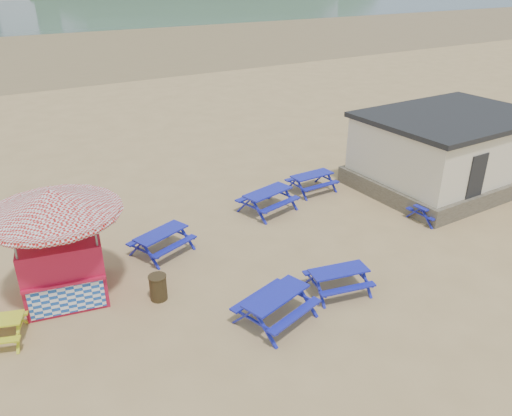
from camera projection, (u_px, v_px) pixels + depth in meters
ground at (251, 261)px, 16.16m from camera, size 400.00×400.00×0.00m
wet_sand at (5, 51)px, 58.24m from camera, size 400.00×400.00×0.00m
picnic_table_blue_a at (162, 242)px, 16.47m from camera, size 2.21×1.99×0.76m
picnic_table_blue_b at (268, 201)px, 19.33m from camera, size 2.30×2.01×0.84m
picnic_table_blue_c at (312, 183)px, 21.11m from camera, size 1.82×1.47×0.76m
picnic_table_blue_d at (276, 307)px, 13.25m from camera, size 2.29×2.03×0.82m
picnic_table_blue_e at (338, 280)px, 14.50m from camera, size 1.97×1.72×0.71m
picnic_table_blue_f at (432, 211)px, 18.77m from camera, size 1.56×1.27×0.64m
ice_cream_kiosk at (57, 231)px, 13.62m from camera, size 4.37×4.37×3.30m
litter_bin at (158, 287)px, 14.12m from camera, size 0.52×0.52×0.77m
amenity_block at (448, 150)px, 21.27m from camera, size 7.40×5.40×3.15m
headland_town at (161, 13)px, 239.21m from camera, size 264.00×144.00×108.00m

